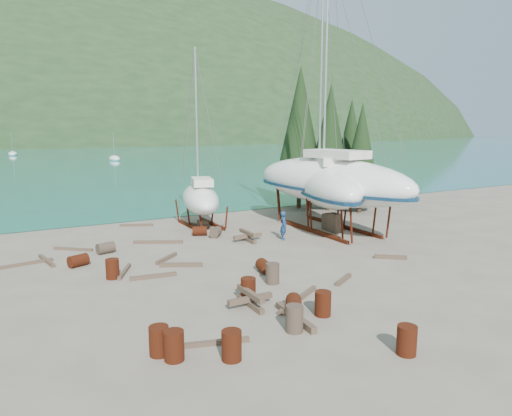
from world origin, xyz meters
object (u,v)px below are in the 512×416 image
worker (284,226)px  large_sailboat_far (324,184)px  small_sailboat_shore (200,198)px  large_sailboat_near (330,180)px

worker → large_sailboat_far: bearing=-36.5°
large_sailboat_far → small_sailboat_shore: large_sailboat_far is taller
large_sailboat_near → small_sailboat_shore: 8.62m
large_sailboat_near → small_sailboat_shore: bearing=134.5°
small_sailboat_shore → worker: (2.86, -5.91, -1.07)m
large_sailboat_far → worker: (-3.98, -1.39, -2.10)m
large_sailboat_far → small_sailboat_shore: bearing=168.0°
large_sailboat_far → small_sailboat_shore: 8.26m
large_sailboat_near → worker: bearing=-177.3°
large_sailboat_far → worker: bearing=-139.2°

